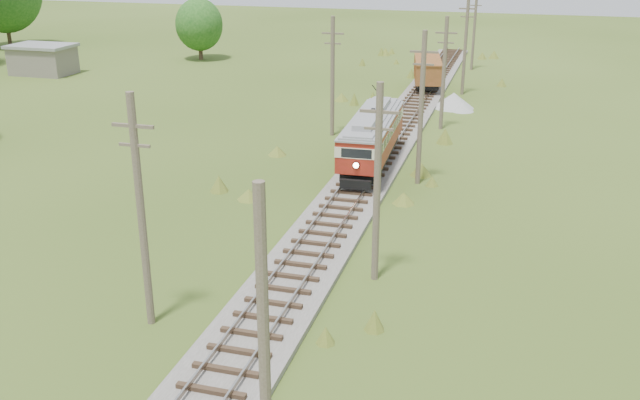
% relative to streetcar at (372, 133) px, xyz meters
% --- Properties ---
extents(railbed_main, '(3.60, 96.00, 0.57)m').
position_rel_streetcar_xyz_m(railbed_main, '(-0.00, 1.21, -2.18)').
color(railbed_main, '#605B54').
rests_on(railbed_main, ground).
extents(streetcar, '(2.97, 10.91, 4.95)m').
position_rel_streetcar_xyz_m(streetcar, '(0.00, 0.00, 0.00)').
color(streetcar, black).
rests_on(streetcar, ground).
extents(gondola, '(3.59, 7.58, 2.42)m').
position_rel_streetcar_xyz_m(gondola, '(-0.00, 25.05, -0.50)').
color(gondola, black).
rests_on(gondola, ground).
extents(gravel_pile, '(3.58, 3.80, 1.30)m').
position_rel_streetcar_xyz_m(gravel_pile, '(3.32, 18.36, -1.76)').
color(gravel_pile, gray).
rests_on(gravel_pile, ground).
extents(utility_pole_r_1, '(0.30, 0.30, 8.80)m').
position_rel_streetcar_xyz_m(utility_pole_r_1, '(3.10, -27.79, 2.03)').
color(utility_pole_r_1, brown).
rests_on(utility_pole_r_1, ground).
extents(utility_pole_r_2, '(1.60, 0.30, 8.60)m').
position_rel_streetcar_xyz_m(utility_pole_r_2, '(3.30, -14.79, 2.05)').
color(utility_pole_r_2, brown).
rests_on(utility_pole_r_2, ground).
extents(utility_pole_r_3, '(1.60, 0.30, 9.00)m').
position_rel_streetcar_xyz_m(utility_pole_r_3, '(3.20, -1.79, 2.26)').
color(utility_pole_r_3, brown).
rests_on(utility_pole_r_3, ground).
extents(utility_pole_r_4, '(1.60, 0.30, 8.40)m').
position_rel_streetcar_xyz_m(utility_pole_r_4, '(3.00, 11.21, 1.95)').
color(utility_pole_r_4, brown).
rests_on(utility_pole_r_4, ground).
extents(utility_pole_r_5, '(1.60, 0.30, 8.90)m').
position_rel_streetcar_xyz_m(utility_pole_r_5, '(3.40, 24.21, 2.21)').
color(utility_pole_r_5, brown).
rests_on(utility_pole_r_5, ground).
extents(utility_pole_r_6, '(1.60, 0.30, 8.70)m').
position_rel_streetcar_xyz_m(utility_pole_r_6, '(3.20, 37.21, 2.10)').
color(utility_pole_r_6, brown).
rests_on(utility_pole_r_6, ground).
extents(utility_pole_l_a, '(1.60, 0.30, 9.00)m').
position_rel_streetcar_xyz_m(utility_pole_l_a, '(-4.20, -20.79, 2.26)').
color(utility_pole_l_a, brown).
rests_on(utility_pole_l_a, ground).
extents(utility_pole_l_b, '(1.60, 0.30, 8.60)m').
position_rel_streetcar_xyz_m(utility_pole_l_b, '(-4.50, 7.21, 2.05)').
color(utility_pole_l_b, brown).
rests_on(utility_pole_l_b, ground).
extents(tree_mid_a, '(5.46, 5.46, 7.03)m').
position_rel_streetcar_xyz_m(tree_mid_a, '(-28.00, 35.21, 1.65)').
color(tree_mid_a, '#38281C').
rests_on(tree_mid_a, ground).
extents(shed, '(6.40, 4.40, 3.10)m').
position_rel_streetcar_xyz_m(shed, '(-40.00, 22.21, -0.80)').
color(shed, slate).
rests_on(shed, ground).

